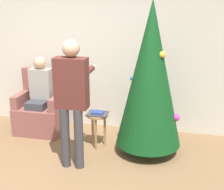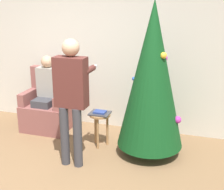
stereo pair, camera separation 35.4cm
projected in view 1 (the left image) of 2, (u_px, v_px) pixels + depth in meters
name	position (u px, v px, depth m)	size (l,w,h in m)	color
wall_back	(94.00, 50.00, 5.26)	(8.00, 0.06, 2.70)	beige
christmas_tree	(150.00, 75.00, 4.31)	(0.94, 0.94, 2.20)	brown
armchair	(42.00, 110.00, 5.30)	(0.77, 0.63, 1.05)	brown
person_seated	(40.00, 92.00, 5.17)	(0.36, 0.46, 1.27)	#38383D
person_standing	(72.00, 93.00, 4.00)	(0.44, 0.57, 1.71)	#38383D
side_stool	(98.00, 121.00, 4.71)	(0.32, 0.32, 0.52)	#A37547
laptop	(97.00, 114.00, 4.67)	(0.30, 0.25, 0.02)	#38383D
book	(97.00, 112.00, 4.67)	(0.18, 0.14, 0.02)	navy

